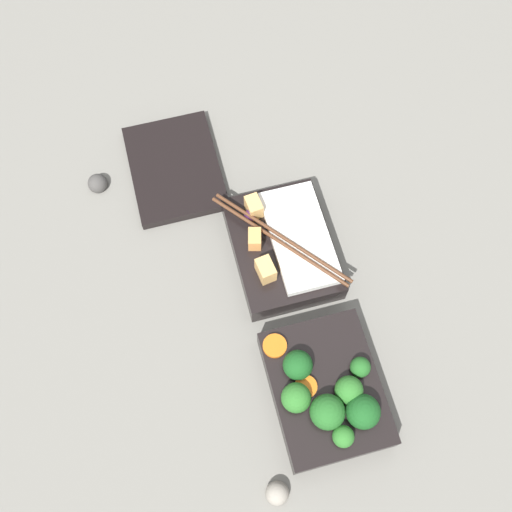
% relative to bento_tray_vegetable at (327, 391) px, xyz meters
% --- Properties ---
extents(ground_plane, '(3.00, 3.00, 0.00)m').
position_rel_bento_tray_vegetable_xyz_m(ground_plane, '(0.11, 0.00, -0.03)').
color(ground_plane, slate).
extents(bento_tray_vegetable, '(0.18, 0.14, 0.07)m').
position_rel_bento_tray_vegetable_xyz_m(bento_tray_vegetable, '(0.00, 0.00, 0.00)').
color(bento_tray_vegetable, black).
rests_on(bento_tray_vegetable, ground_plane).
extents(bento_tray_rice, '(0.18, 0.15, 0.07)m').
position_rel_bento_tray_vegetable_xyz_m(bento_tray_rice, '(0.21, 0.00, -0.00)').
color(bento_tray_rice, black).
rests_on(bento_tray_rice, ground_plane).
extents(bento_lid, '(0.17, 0.13, 0.02)m').
position_rel_bento_tray_vegetable_xyz_m(bento_lid, '(0.38, 0.12, -0.02)').
color(bento_lid, black).
rests_on(bento_lid, ground_plane).
extents(pebble_0, '(0.03, 0.03, 0.03)m').
position_rel_bento_tray_vegetable_xyz_m(pebble_0, '(0.39, 0.24, -0.02)').
color(pebble_0, '#474442').
rests_on(pebble_0, ground_plane).
extents(pebble_2, '(0.03, 0.03, 0.03)m').
position_rel_bento_tray_vegetable_xyz_m(pebble_2, '(-0.10, 0.09, -0.02)').
color(pebble_2, gray).
rests_on(pebble_2, ground_plane).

